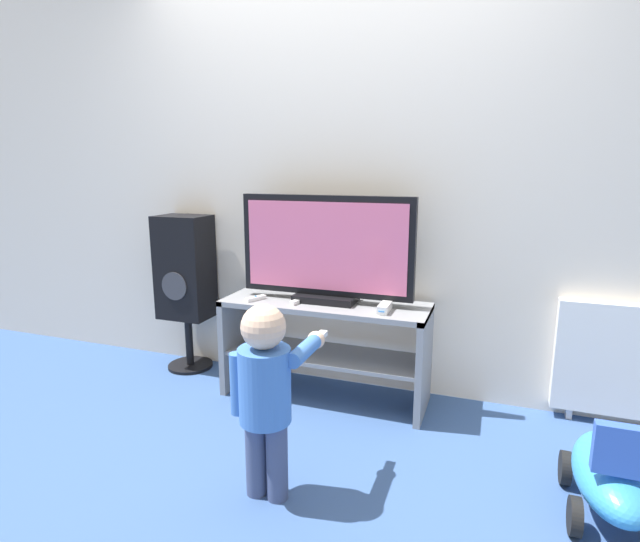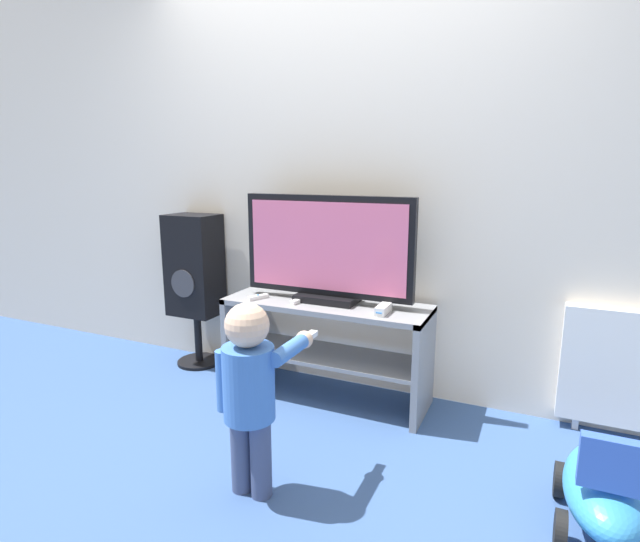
# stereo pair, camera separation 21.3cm
# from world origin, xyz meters

# --- Properties ---
(ground_plane) EXTENTS (16.00, 16.00, 0.00)m
(ground_plane) POSITION_xyz_m (0.00, 0.00, 0.00)
(ground_plane) COLOR #38568C
(wall_back) EXTENTS (10.00, 0.06, 2.60)m
(wall_back) POSITION_xyz_m (0.00, 0.48, 1.30)
(wall_back) COLOR silver
(wall_back) RESTS_ON ground_plane
(tv_stand) EXTENTS (1.18, 0.40, 0.58)m
(tv_stand) POSITION_xyz_m (0.00, 0.20, 0.38)
(tv_stand) COLOR gray
(tv_stand) RESTS_ON ground_plane
(television) EXTENTS (1.00, 0.20, 0.60)m
(television) POSITION_xyz_m (0.00, 0.22, 0.87)
(television) COLOR black
(television) RESTS_ON tv_stand
(game_console) EXTENTS (0.05, 0.15, 0.04)m
(game_console) POSITION_xyz_m (0.36, 0.13, 0.60)
(game_console) COLOR white
(game_console) RESTS_ON tv_stand
(remote_primary) EXTENTS (0.09, 0.13, 0.03)m
(remote_primary) POSITION_xyz_m (-0.39, 0.10, 0.59)
(remote_primary) COLOR white
(remote_primary) RESTS_ON tv_stand
(remote_secondary) EXTENTS (0.06, 0.13, 0.03)m
(remote_secondary) POSITION_xyz_m (-0.14, 0.13, 0.59)
(remote_secondary) COLOR white
(remote_secondary) RESTS_ON tv_stand
(child) EXTENTS (0.31, 0.47, 0.82)m
(child) POSITION_xyz_m (0.08, -0.73, 0.48)
(child) COLOR #3F4C72
(child) RESTS_ON ground_plane
(speaker_tower) EXTENTS (0.33, 0.30, 1.03)m
(speaker_tower) POSITION_xyz_m (-1.01, 0.31, 0.66)
(speaker_tower) COLOR black
(speaker_tower) RESTS_ON ground_plane
(ride_on_toy) EXTENTS (0.32, 0.58, 0.46)m
(ride_on_toy) POSITION_xyz_m (1.38, -0.40, 0.17)
(ride_on_toy) COLOR #338CD1
(ride_on_toy) RESTS_ON ground_plane
(radiator) EXTENTS (0.67, 0.08, 0.66)m
(radiator) POSITION_xyz_m (1.56, 0.41, 0.36)
(radiator) COLOR white
(radiator) RESTS_ON ground_plane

